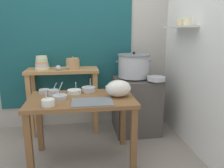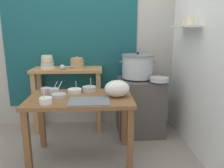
{
  "view_description": "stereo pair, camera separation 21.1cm",
  "coord_description": "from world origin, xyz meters",
  "px_view_note": "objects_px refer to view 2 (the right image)",
  "views": [
    {
      "loc": [
        0.05,
        -2.18,
        1.39
      ],
      "look_at": [
        0.39,
        0.19,
        0.82
      ],
      "focal_mm": 35.2,
      "sensor_mm": 36.0,
      "label": 1
    },
    {
      "loc": [
        0.26,
        -2.2,
        1.39
      ],
      "look_at": [
        0.39,
        0.19,
        0.82
      ],
      "focal_mm": 35.2,
      "sensor_mm": 36.0,
      "label": 2
    }
  ],
  "objects_px": {
    "serving_tray": "(89,101)",
    "prep_bowl_4": "(54,91)",
    "bowl_stack_enamel": "(47,63)",
    "prep_bowl_2": "(59,95)",
    "ladle": "(63,67)",
    "prep_table": "(81,107)",
    "back_shelf_table": "(68,84)",
    "prep_bowl_6": "(46,90)",
    "stove_block": "(140,105)",
    "steamer_pot": "(138,66)",
    "prep_bowl_3": "(111,88)",
    "plastic_bag": "(117,89)",
    "prep_bowl_0": "(46,100)",
    "wide_pan": "(159,79)",
    "prep_bowl_5": "(75,91)",
    "prep_bowl_1": "(89,89)",
    "clay_pot": "(77,63)"
  },
  "relations": [
    {
      "from": "bowl_stack_enamel",
      "to": "prep_bowl_5",
      "type": "xyz_separation_m",
      "value": [
        0.43,
        -0.63,
        -0.24
      ]
    },
    {
      "from": "prep_bowl_3",
      "to": "serving_tray",
      "type": "bearing_deg",
      "value": -119.94
    },
    {
      "from": "bowl_stack_enamel",
      "to": "prep_bowl_2",
      "type": "bearing_deg",
      "value": -70.37
    },
    {
      "from": "steamer_pot",
      "to": "prep_bowl_6",
      "type": "distance_m",
      "value": 1.23
    },
    {
      "from": "back_shelf_table",
      "to": "plastic_bag",
      "type": "height_order",
      "value": "same"
    },
    {
      "from": "plastic_bag",
      "to": "prep_bowl_0",
      "type": "bearing_deg",
      "value": -163.84
    },
    {
      "from": "stove_block",
      "to": "prep_bowl_2",
      "type": "relative_size",
      "value": 4.55
    },
    {
      "from": "steamer_pot",
      "to": "prep_bowl_6",
      "type": "bearing_deg",
      "value": -158.11
    },
    {
      "from": "back_shelf_table",
      "to": "steamer_pot",
      "type": "height_order",
      "value": "steamer_pot"
    },
    {
      "from": "clay_pot",
      "to": "prep_bowl_0",
      "type": "bearing_deg",
      "value": -101.57
    },
    {
      "from": "bowl_stack_enamel",
      "to": "prep_bowl_2",
      "type": "distance_m",
      "value": 0.89
    },
    {
      "from": "clay_pot",
      "to": "bowl_stack_enamel",
      "type": "height_order",
      "value": "bowl_stack_enamel"
    },
    {
      "from": "prep_bowl_6",
      "to": "clay_pot",
      "type": "bearing_deg",
      "value": 61.37
    },
    {
      "from": "ladle",
      "to": "serving_tray",
      "type": "distance_m",
      "value": 0.95
    },
    {
      "from": "steamer_pot",
      "to": "stove_block",
      "type": "bearing_deg",
      "value": -26.62
    },
    {
      "from": "prep_bowl_3",
      "to": "back_shelf_table",
      "type": "bearing_deg",
      "value": 136.87
    },
    {
      "from": "plastic_bag",
      "to": "prep_bowl_0",
      "type": "height_order",
      "value": "plastic_bag"
    },
    {
      "from": "ladle",
      "to": "serving_tray",
      "type": "xyz_separation_m",
      "value": [
        0.38,
        -0.84,
        -0.21
      ]
    },
    {
      "from": "prep_table",
      "to": "prep_bowl_1",
      "type": "xyz_separation_m",
      "value": [
        0.08,
        0.22,
        0.14
      ]
    },
    {
      "from": "back_shelf_table",
      "to": "prep_bowl_1",
      "type": "relative_size",
      "value": 5.86
    },
    {
      "from": "prep_bowl_0",
      "to": "prep_bowl_5",
      "type": "bearing_deg",
      "value": 59.28
    },
    {
      "from": "stove_block",
      "to": "prep_table",
      "type": "bearing_deg",
      "value": -139.13
    },
    {
      "from": "stove_block",
      "to": "prep_bowl_5",
      "type": "distance_m",
      "value": 1.04
    },
    {
      "from": "serving_tray",
      "to": "prep_bowl_3",
      "type": "bearing_deg",
      "value": 60.06
    },
    {
      "from": "back_shelf_table",
      "to": "prep_bowl_5",
      "type": "relative_size",
      "value": 6.26
    },
    {
      "from": "clay_pot",
      "to": "prep_bowl_2",
      "type": "distance_m",
      "value": 0.84
    },
    {
      "from": "prep_table",
      "to": "prep_bowl_1",
      "type": "bearing_deg",
      "value": 69.63
    },
    {
      "from": "steamer_pot",
      "to": "prep_bowl_4",
      "type": "height_order",
      "value": "steamer_pot"
    },
    {
      "from": "prep_bowl_6",
      "to": "prep_bowl_3",
      "type": "bearing_deg",
      "value": 1.44
    },
    {
      "from": "prep_table",
      "to": "serving_tray",
      "type": "height_order",
      "value": "serving_tray"
    },
    {
      "from": "ladle",
      "to": "prep_bowl_1",
      "type": "bearing_deg",
      "value": -51.31
    },
    {
      "from": "serving_tray",
      "to": "prep_bowl_4",
      "type": "height_order",
      "value": "prep_bowl_4"
    },
    {
      "from": "prep_bowl_1",
      "to": "prep_bowl_3",
      "type": "height_order",
      "value": "prep_bowl_1"
    },
    {
      "from": "prep_bowl_1",
      "to": "prep_bowl_6",
      "type": "bearing_deg",
      "value": -179.94
    },
    {
      "from": "back_shelf_table",
      "to": "prep_bowl_6",
      "type": "relative_size",
      "value": 8.27
    },
    {
      "from": "prep_table",
      "to": "ladle",
      "type": "relative_size",
      "value": 4.08
    },
    {
      "from": "stove_block",
      "to": "prep_bowl_5",
      "type": "bearing_deg",
      "value": -149.7
    },
    {
      "from": "back_shelf_table",
      "to": "ladle",
      "type": "bearing_deg",
      "value": -106.5
    },
    {
      "from": "prep_table",
      "to": "back_shelf_table",
      "type": "relative_size",
      "value": 1.15
    },
    {
      "from": "serving_tray",
      "to": "steamer_pot",
      "type": "bearing_deg",
      "value": 53.87
    },
    {
      "from": "wide_pan",
      "to": "prep_bowl_0",
      "type": "height_order",
      "value": "prep_bowl_0"
    },
    {
      "from": "prep_bowl_0",
      "to": "prep_table",
      "type": "bearing_deg",
      "value": 35.51
    },
    {
      "from": "clay_pot",
      "to": "serving_tray",
      "type": "height_order",
      "value": "clay_pot"
    },
    {
      "from": "serving_tray",
      "to": "prep_bowl_0",
      "type": "height_order",
      "value": "prep_bowl_0"
    },
    {
      "from": "prep_bowl_2",
      "to": "bowl_stack_enamel",
      "type": "bearing_deg",
      "value": 109.63
    },
    {
      "from": "bowl_stack_enamel",
      "to": "prep_bowl_4",
      "type": "relative_size",
      "value": 1.37
    },
    {
      "from": "stove_block",
      "to": "ladle",
      "type": "height_order",
      "value": "ladle"
    },
    {
      "from": "prep_bowl_4",
      "to": "prep_bowl_6",
      "type": "height_order",
      "value": "prep_bowl_4"
    },
    {
      "from": "prep_table",
      "to": "serving_tray",
      "type": "xyz_separation_m",
      "value": [
        0.1,
        -0.17,
        0.12
      ]
    },
    {
      "from": "bowl_stack_enamel",
      "to": "ladle",
      "type": "xyz_separation_m",
      "value": [
        0.23,
        -0.13,
        -0.05
      ]
    }
  ]
}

